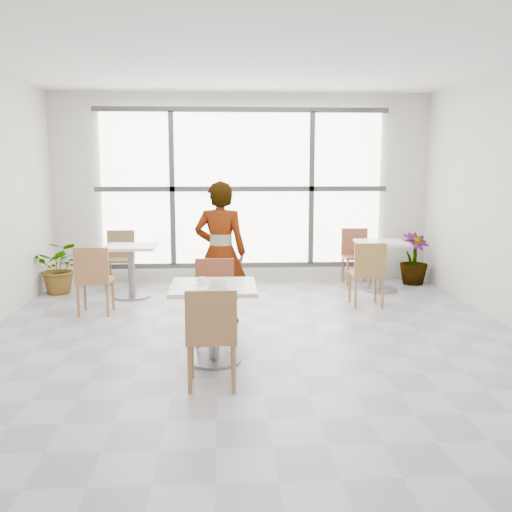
{
  "coord_description": "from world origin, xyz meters",
  "views": [
    {
      "loc": [
        -0.32,
        -5.82,
        1.85
      ],
      "look_at": [
        0.0,
        -0.3,
        1.0
      ],
      "focal_mm": 40.89,
      "sensor_mm": 36.0,
      "label": 1
    }
  ],
  "objects": [
    {
      "name": "chair_near",
      "position": [
        -0.42,
        -1.14,
        0.5
      ],
      "size": [
        0.42,
        0.42,
        0.87
      ],
      "rotation": [
        0.0,
        0.0,
        3.14
      ],
      "color": "#966942",
      "rests_on": "ground"
    },
    {
      "name": "ceiling",
      "position": [
        0.0,
        0.0,
        3.0
      ],
      "size": [
        7.0,
        7.0,
        0.0
      ],
      "primitive_type": "plane",
      "rotation": [
        3.14,
        0.0,
        0.0
      ],
      "color": "white",
      "rests_on": "ground"
    },
    {
      "name": "chair_far",
      "position": [
        -0.41,
        0.27,
        0.5
      ],
      "size": [
        0.42,
        0.42,
        0.87
      ],
      "color": "brown",
      "rests_on": "ground"
    },
    {
      "name": "bg_chair_right_far",
      "position": [
        1.8,
        3.26,
        0.5
      ],
      "size": [
        0.42,
        0.42,
        0.87
      ],
      "color": "brown",
      "rests_on": "ground"
    },
    {
      "name": "coffee_cup",
      "position": [
        -0.52,
        -0.41,
        0.78
      ],
      "size": [
        0.16,
        0.13,
        0.07
      ],
      "color": "white",
      "rests_on": "main_table"
    },
    {
      "name": "wall_front",
      "position": [
        0.0,
        -3.5,
        1.5
      ],
      "size": [
        6.0,
        0.0,
        6.0
      ],
      "primitive_type": "plane",
      "rotation": [
        -1.57,
        0.0,
        0.0
      ],
      "color": "silver",
      "rests_on": "ground"
    },
    {
      "name": "oatmeal_bowl",
      "position": [
        -0.36,
        -0.57,
        0.79
      ],
      "size": [
        0.21,
        0.21,
        0.09
      ],
      "color": "white",
      "rests_on": "main_table"
    },
    {
      "name": "bg_chair_left_near",
      "position": [
        -1.93,
        1.42,
        0.5
      ],
      "size": [
        0.42,
        0.42,
        0.87
      ],
      "rotation": [
        0.0,
        0.0,
        3.14
      ],
      "color": "#A1683F",
      "rests_on": "ground"
    },
    {
      "name": "bg_chair_left_far",
      "position": [
        -1.9,
        3.18,
        0.5
      ],
      "size": [
        0.42,
        0.42,
        0.87
      ],
      "color": "olive",
      "rests_on": "ground"
    },
    {
      "name": "wall_back",
      "position": [
        0.0,
        3.5,
        1.5
      ],
      "size": [
        6.0,
        0.0,
        6.0
      ],
      "primitive_type": "plane",
      "rotation": [
        1.57,
        0.0,
        0.0
      ],
      "color": "silver",
      "rests_on": "ground"
    },
    {
      "name": "main_table",
      "position": [
        -0.41,
        -0.45,
        0.52
      ],
      "size": [
        0.8,
        0.8,
        0.75
      ],
      "color": "silver",
      "rests_on": "ground"
    },
    {
      "name": "person",
      "position": [
        -0.35,
        1.01,
        0.84
      ],
      "size": [
        0.67,
        0.49,
        1.69
      ],
      "primitive_type": "imported",
      "rotation": [
        0.0,
        0.0,
        3.0
      ],
      "color": "black",
      "rests_on": "ground"
    },
    {
      "name": "floor",
      "position": [
        0.0,
        0.0,
        0.0
      ],
      "size": [
        7.0,
        7.0,
        0.0
      ],
      "primitive_type": "plane",
      "color": "#9E9EA5",
      "rests_on": "ground"
    },
    {
      "name": "bg_table_right",
      "position": [
        2.04,
        2.65,
        0.49
      ],
      "size": [
        0.7,
        0.7,
        0.75
      ],
      "color": "silver",
      "rests_on": "ground"
    },
    {
      "name": "plant_left",
      "position": [
        -2.7,
        2.74,
        0.39
      ],
      "size": [
        0.72,
        0.63,
        0.78
      ],
      "primitive_type": "imported",
      "rotation": [
        0.0,
        0.0,
        -0.03
      ],
      "color": "#397438",
      "rests_on": "ground"
    },
    {
      "name": "bg_chair_right_near",
      "position": [
        1.59,
        1.64,
        0.5
      ],
      "size": [
        0.42,
        0.42,
        0.87
      ],
      "rotation": [
        0.0,
        0.0,
        3.14
      ],
      "color": "olive",
      "rests_on": "ground"
    },
    {
      "name": "bg_table_left",
      "position": [
        -1.62,
        2.41,
        0.49
      ],
      "size": [
        0.7,
        0.7,
        0.75
      ],
      "color": "white",
      "rests_on": "ground"
    },
    {
      "name": "plant_right",
      "position": [
        2.7,
        3.11,
        0.41
      ],
      "size": [
        0.55,
        0.55,
        0.81
      ],
      "primitive_type": "imported",
      "rotation": [
        0.0,
        0.0,
        0.25
      ],
      "color": "#508045",
      "rests_on": "ground"
    },
    {
      "name": "window",
      "position": [
        0.0,
        3.44,
        1.5
      ],
      "size": [
        4.6,
        0.07,
        2.52
      ],
      "color": "white",
      "rests_on": "ground"
    }
  ]
}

